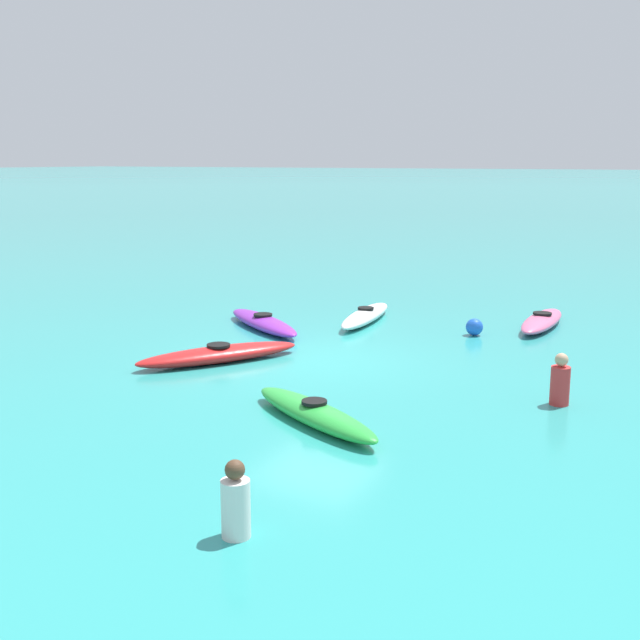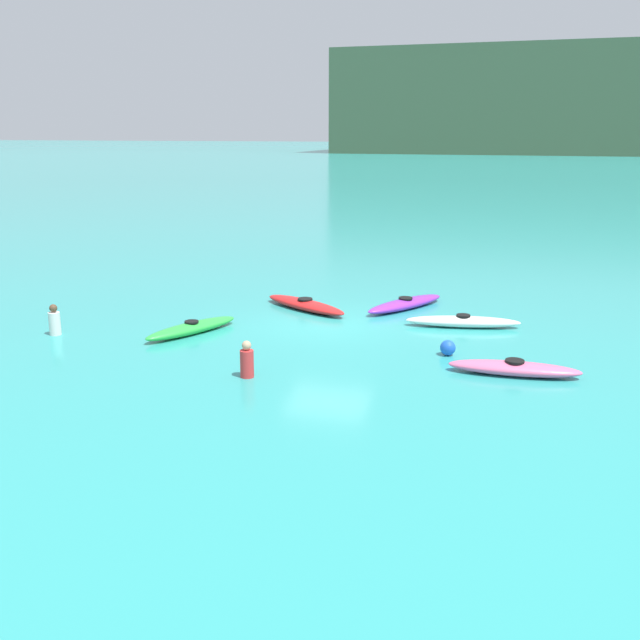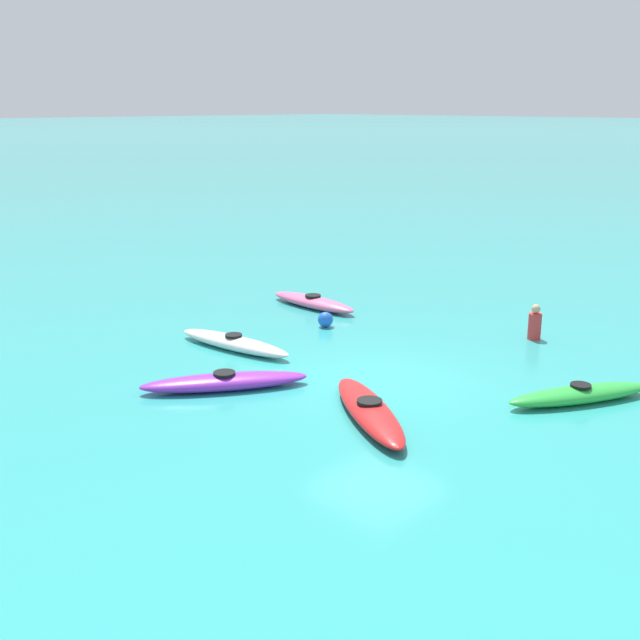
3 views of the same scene
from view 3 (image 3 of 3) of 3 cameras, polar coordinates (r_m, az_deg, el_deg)
ground_plane at (r=16.21m, az=4.28°, el=-4.57°), size 600.00×600.00×0.00m
kayak_pink at (r=21.96m, az=-0.52°, el=1.34°), size 3.08×0.77×0.37m
kayak_green at (r=15.88m, az=18.61°, el=-5.20°), size 1.96×3.07×0.37m
kayak_purple at (r=15.83m, az=-7.05°, el=-4.53°), size 2.42×3.24×0.37m
kayak_white at (r=18.33m, az=-6.38°, el=-1.67°), size 3.37×1.12×0.37m
kayak_red at (r=14.32m, az=3.65°, el=-6.67°), size 3.33×2.42×0.37m
buoy_blue at (r=20.03m, az=0.40°, el=0.03°), size 0.40×0.40×0.40m
person_near_shore at (r=19.67m, az=15.55°, el=-0.28°), size 0.34×0.34×0.88m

